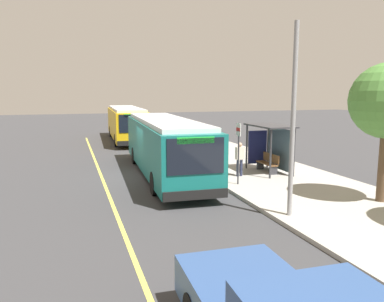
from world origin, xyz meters
The scene contains 10 objects.
ground_plane centered at (0.00, 0.00, 0.00)m, with size 120.00×120.00×0.00m, color #38383A.
sidewalk_curb centered at (0.00, 6.00, 0.07)m, with size 44.00×6.40×0.15m, color #A8A399.
lane_stripe_center centered at (0.00, -2.20, 0.00)m, with size 36.00×0.14×0.01m, color #E0D64C.
transit_bus_main centered at (0.14, 1.01, 1.62)m, with size 12.18×3.17×2.95m.
transit_bus_second centered at (-14.94, 1.17, 1.62)m, with size 12.01×3.12×2.95m.
bus_shelter centered at (1.57, 6.34, 1.92)m, with size 2.90×1.60×2.48m.
waiting_bench centered at (1.65, 6.20, 0.63)m, with size 1.60×0.48×0.95m.
route_sign_post centered at (3.67, 3.53, 1.96)m, with size 0.44×0.08×2.80m.
pedestrian_commuter centered at (2.16, 4.32, 1.12)m, with size 0.24×0.40×1.69m.
utility_pole centered at (8.22, 3.37, 3.35)m, with size 0.16×0.16×6.40m, color gray.
Camera 1 is at (19.10, -3.63, 4.30)m, focal length 35.61 mm.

